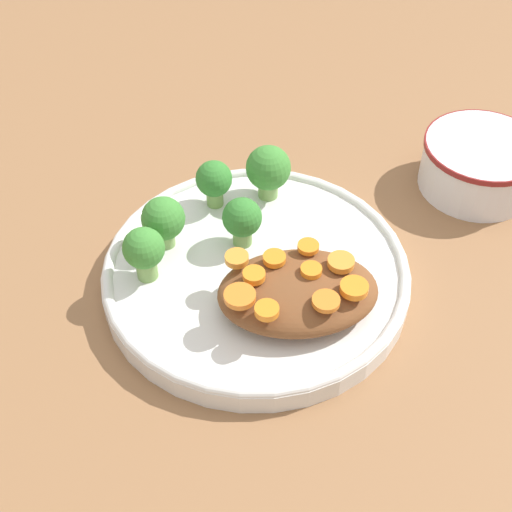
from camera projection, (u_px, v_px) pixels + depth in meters
name	position (u px, v px, depth m)	size (l,w,h in m)	color
ground_plane	(256.00, 283.00, 0.66)	(4.00, 4.00, 0.00)	#8C603D
plate	(256.00, 273.00, 0.65)	(0.28, 0.28, 0.03)	silver
dip_bowl	(480.00, 162.00, 0.74)	(0.12, 0.12, 0.06)	silver
stew_mound	(298.00, 292.00, 0.60)	(0.14, 0.10, 0.03)	brown
broccoli_floret_0	(242.00, 219.00, 0.65)	(0.04, 0.04, 0.05)	#759E51
broccoli_floret_1	(268.00, 170.00, 0.69)	(0.04, 0.04, 0.06)	#7FA85B
broccoli_floret_2	(214.00, 181.00, 0.69)	(0.04, 0.04, 0.05)	#759E51
broccoli_floret_3	(144.00, 252.00, 0.62)	(0.04, 0.04, 0.05)	#759E51
broccoli_floret_4	(163.00, 220.00, 0.65)	(0.04, 0.04, 0.05)	#7FA85B
carrot_slice_0	(254.00, 275.00, 0.59)	(0.02, 0.02, 0.01)	orange
carrot_slice_1	(341.00, 262.00, 0.60)	(0.02, 0.02, 0.01)	orange
carrot_slice_2	(354.00, 288.00, 0.58)	(0.02, 0.02, 0.01)	orange
carrot_slice_3	(311.00, 270.00, 0.59)	(0.02, 0.02, 0.01)	orange
carrot_slice_4	(308.00, 247.00, 0.61)	(0.02, 0.02, 0.00)	orange
carrot_slice_5	(240.00, 296.00, 0.57)	(0.03, 0.03, 0.01)	orange
carrot_slice_6	(268.00, 310.00, 0.56)	(0.02, 0.02, 0.01)	orange
carrot_slice_7	(274.00, 258.00, 0.60)	(0.02, 0.02, 0.01)	orange
carrot_slice_8	(237.00, 258.00, 0.60)	(0.02, 0.02, 0.01)	orange
carrot_slice_9	(326.00, 301.00, 0.57)	(0.02, 0.02, 0.00)	orange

